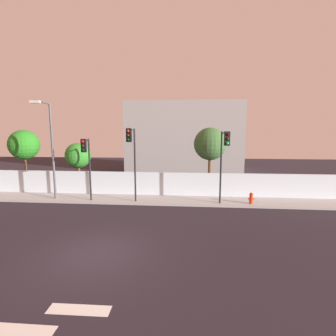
% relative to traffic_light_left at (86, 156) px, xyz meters
% --- Properties ---
extents(ground_plane, '(80.00, 80.00, 0.00)m').
position_rel_traffic_light_left_xyz_m(ground_plane, '(3.32, -7.07, -3.40)').
color(ground_plane, '#251F27').
extents(sidewalk, '(36.00, 2.40, 0.15)m').
position_rel_traffic_light_left_xyz_m(sidewalk, '(3.32, 1.13, -3.32)').
color(sidewalk, '#A4A4A4').
rests_on(sidewalk, ground).
extents(perimeter_wall, '(36.00, 0.18, 1.80)m').
position_rel_traffic_light_left_xyz_m(perimeter_wall, '(3.32, 2.42, -2.35)').
color(perimeter_wall, silver).
rests_on(perimeter_wall, sidewalk).
extents(traffic_light_left, '(0.34, 1.11, 4.45)m').
position_rel_traffic_light_left_xyz_m(traffic_light_left, '(0.00, 0.00, 0.00)').
color(traffic_light_left, black).
rests_on(traffic_light_left, sidewalk).
extents(traffic_light_center, '(0.45, 1.26, 4.95)m').
position_rel_traffic_light_left_xyz_m(traffic_light_center, '(9.38, -0.05, 0.34)').
color(traffic_light_center, black).
rests_on(traffic_light_center, sidewalk).
extents(traffic_light_right, '(0.42, 1.15, 5.15)m').
position_rel_traffic_light_left_xyz_m(traffic_light_right, '(3.21, 0.01, 0.48)').
color(traffic_light_right, black).
rests_on(traffic_light_right, sidewalk).
extents(street_lamp_curbside, '(0.68, 2.35, 6.93)m').
position_rel_traffic_light_left_xyz_m(street_lamp_curbside, '(-2.78, 0.36, 0.89)').
color(street_lamp_curbside, '#4C4C51').
rests_on(street_lamp_curbside, sidewalk).
extents(fire_hydrant, '(0.44, 0.26, 0.78)m').
position_rel_traffic_light_left_xyz_m(fire_hydrant, '(11.40, 0.51, -2.83)').
color(fire_hydrant, red).
rests_on(fire_hydrant, sidewalk).
extents(roadside_tree_leftmost, '(2.53, 2.53, 5.26)m').
position_rel_traffic_light_left_xyz_m(roadside_tree_leftmost, '(-7.07, 3.61, 0.59)').
color(roadside_tree_leftmost, brown).
rests_on(roadside_tree_leftmost, ground).
extents(roadside_tree_midleft, '(2.13, 2.13, 4.17)m').
position_rel_traffic_light_left_xyz_m(roadside_tree_midleft, '(-2.30, 3.61, -0.31)').
color(roadside_tree_midleft, brown).
rests_on(roadside_tree_midleft, ground).
extents(roadside_tree_midright, '(2.61, 2.61, 5.43)m').
position_rel_traffic_light_left_xyz_m(roadside_tree_midright, '(8.76, 3.61, 0.70)').
color(roadside_tree_midright, brown).
rests_on(roadside_tree_midright, ground).
extents(low_building_distant, '(14.70, 6.00, 8.90)m').
position_rel_traffic_light_left_xyz_m(low_building_distant, '(6.34, 16.42, 1.05)').
color(low_building_distant, '#999999').
rests_on(low_building_distant, ground).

